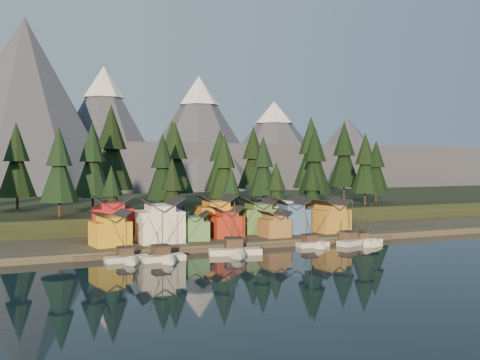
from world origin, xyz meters
name	(u,v)px	position (x,y,z in m)	size (l,w,h in m)	color
ground	(282,260)	(0.00, 0.00, 0.00)	(500.00, 500.00, 0.00)	black
shore_strip	(215,233)	(0.00, 40.00, 0.75)	(400.00, 50.00, 1.50)	#373228
hillside	(166,209)	(0.00, 90.00, 3.00)	(420.00, 100.00, 6.00)	black
dock	(249,246)	(0.00, 16.50, 0.50)	(80.00, 4.00, 1.00)	#4B3F35
mountain_ridge	(102,151)	(-4.20, 213.59, 26.06)	(560.00, 190.00, 90.00)	#4B5061
boat_0	(128,253)	(-29.84, 9.72, 2.00)	(9.29, 10.05, 10.57)	beige
boat_1	(165,250)	(-22.84, 7.53, 2.31)	(9.28, 9.99, 11.61)	silver
boat_2	(236,245)	(-6.81, 8.36, 2.37)	(12.32, 12.93, 12.92)	beige
boat_4	(315,238)	(14.79, 11.44, 2.16)	(8.07, 8.78, 10.66)	silver
boat_5	(358,236)	(25.95, 9.85, 2.30)	(10.54, 11.08, 11.98)	beige
boat_6	(368,236)	(29.31, 10.14, 1.96)	(9.00, 9.70, 10.29)	silver
house_front_0	(110,227)	(-31.14, 23.51, 5.66)	(9.05, 8.70, 7.91)	gold
house_front_1	(160,218)	(-19.50, 24.43, 7.03)	(10.60, 10.21, 10.52)	silver
house_front_2	(194,225)	(-11.07, 24.52, 5.11)	(8.40, 8.44, 6.88)	#4B8347
house_front_3	(226,221)	(-2.10, 26.22, 5.54)	(7.74, 7.40, 7.69)	#9C2B18
house_front_4	(274,223)	(9.16, 21.68, 4.94)	(6.63, 7.12, 6.54)	olive
house_front_5	(291,215)	(16.32, 25.97, 6.29)	(9.54, 8.85, 9.12)	#3D6091
house_front_6	(330,215)	(27.22, 24.22, 6.10)	(9.69, 9.27, 8.75)	#B6862F
house_back_0	(112,216)	(-28.72, 34.75, 7.04)	(10.57, 10.23, 10.56)	maroon
house_back_1	(169,218)	(-14.83, 32.99, 6.05)	(8.31, 8.39, 8.67)	#375B83
house_back_2	(216,213)	(-2.51, 32.25, 6.87)	(10.17, 9.43, 10.23)	orange
house_back_3	(258,214)	(8.77, 30.33, 6.38)	(9.72, 8.79, 9.29)	#4C7740
house_back_4	(284,212)	(18.18, 33.38, 6.45)	(8.96, 8.63, 9.42)	white
house_back_5	(322,213)	(28.66, 30.76, 6.03)	(9.22, 9.30, 8.64)	#A4663A
tree_hill_1	(17,163)	(-50.00, 68.00, 20.06)	(11.04, 11.04, 25.71)	#332319
tree_hill_2	(59,167)	(-40.00, 48.00, 18.89)	(10.13, 10.13, 23.59)	#332319
tree_hill_3	(92,163)	(-30.00, 60.00, 19.98)	(10.98, 10.98, 25.57)	#332319
tree_hill_4	(112,151)	(-22.00, 75.00, 23.83)	(14.00, 14.00, 32.61)	#332319
tree_hill_5	(163,169)	(-12.00, 50.00, 18.24)	(9.61, 9.61, 22.40)	#332319
tree_hill_6	(175,160)	(-4.00, 65.00, 20.79)	(11.61, 11.61, 27.05)	#332319
tree_hill_7	(224,169)	(6.00, 48.00, 18.17)	(9.56, 9.56, 22.26)	#332319
tree_hill_8	(220,162)	(14.00, 72.00, 20.06)	(11.04, 11.04, 25.73)	#332319
tree_hill_9	(263,168)	(22.00, 55.00, 18.27)	(9.64, 9.64, 22.46)	#332319
tree_hill_10	(253,160)	(30.00, 80.00, 20.89)	(11.69, 11.69, 27.24)	#332319
tree_hill_11	(315,163)	(38.00, 50.00, 19.97)	(10.97, 10.97, 25.55)	#332319
tree_hill_12	(311,155)	(46.00, 66.00, 22.58)	(13.02, 13.02, 30.33)	#332319
tree_hill_13	(365,166)	(56.00, 48.00, 19.06)	(10.26, 10.26, 23.89)	#332319
tree_hill_14	(344,157)	(64.00, 72.00, 22.14)	(12.67, 12.67, 29.51)	#332319
tree_hill_15	(172,158)	(0.00, 82.00, 21.70)	(12.33, 12.33, 28.72)	#332319
tree_hill_17	(376,168)	(68.00, 58.00, 18.01)	(9.44, 9.44, 21.98)	#332319
tree_shore_0	(112,197)	(-28.00, 40.00, 11.30)	(7.70, 7.70, 17.95)	#332319
tree_shore_1	(172,191)	(-12.00, 40.00, 12.41)	(8.57, 8.57, 19.96)	#332319
tree_shore_2	(231,195)	(5.00, 40.00, 11.01)	(7.47, 7.47, 17.41)	#332319
tree_shore_3	(276,191)	(19.00, 40.00, 11.81)	(8.10, 8.10, 18.88)	#332319
tree_shore_4	(312,191)	(31.00, 40.00, 11.56)	(7.90, 7.90, 18.41)	#332319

